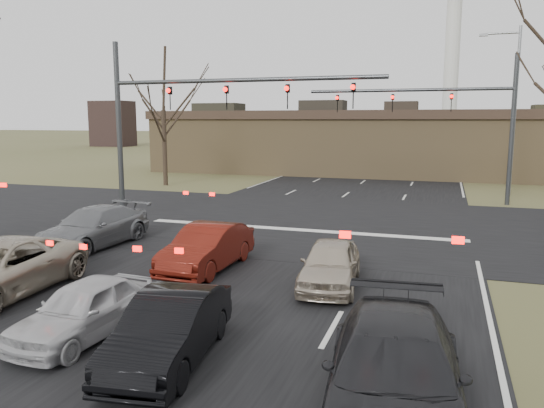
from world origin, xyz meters
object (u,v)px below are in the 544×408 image
Objects in this scene: mast_arm_far at (457,111)px; streetlight_right_far at (512,102)px; car_grey_ahead at (94,227)px; car_red_ahead at (207,248)px; car_charcoal_sedan at (394,373)px; car_black_hatch at (170,329)px; car_white_sedan at (84,309)px; building at (400,142)px; mast_arm_near at (183,108)px; car_silver_ahead at (330,264)px.

mast_arm_far is 5.12m from streetlight_right_far.
car_grey_ahead reaches higher than car_red_ahead.
car_black_hatch is at bearing 165.65° from car_charcoal_sedan.
car_grey_ahead is (-7.23, 7.45, 0.06)m from car_black_hatch.
car_black_hatch is at bearing -7.80° from car_white_sedan.
car_grey_ahead is (-8.37, -30.02, -1.96)m from building.
streetlight_right_far is (14.55, 14.00, 0.51)m from mast_arm_near.
building is 8.67× the size of car_grey_ahead.
car_white_sedan is at bearing 160.93° from car_black_hatch.
mast_arm_near is 2.89× the size of car_red_ahead.
building reaches higher than car_charcoal_sedan.
building reaches higher than car_grey_ahead.
mast_arm_far is 2.65× the size of car_red_ahead.
mast_arm_far is 1.11× the size of streetlight_right_far.
building is 8.20× the size of car_charcoal_sedan.
car_charcoal_sedan reaches higher than car_grey_ahead.
car_black_hatch reaches higher than car_silver_ahead.
mast_arm_near is (-7.23, -25.00, 2.41)m from building.
streetlight_right_far is at bearing 51.89° from mast_arm_far.
car_silver_ahead is at bearing -8.06° from car_grey_ahead.
mast_arm_near is 6.75m from car_grey_ahead.
mast_arm_near is 8.85m from car_red_ahead.
streetlight_right_far is 22.51m from car_silver_ahead.
car_silver_ahead is (1.94, 5.50, -0.01)m from car_black_hatch.
car_white_sedan is 5.51m from car_red_ahead.
streetlight_right_far is at bearing 67.56° from car_silver_ahead.
car_silver_ahead is (4.24, 5.03, 0.02)m from car_white_sedan.
car_black_hatch is (-5.32, -22.48, -4.36)m from mast_arm_far.
car_silver_ahead is at bearing -107.26° from streetlight_right_far.
car_red_ahead is (0.30, 5.50, 0.07)m from car_white_sedan.
car_silver_ahead is at bearing -40.96° from mast_arm_near.
car_white_sedan is at bearing -95.30° from building.
car_charcoal_sedan is (-1.07, -23.18, -4.27)m from mast_arm_far.
mast_arm_far reaches higher than car_silver_ahead.
mast_arm_far reaches higher than car_black_hatch.
mast_arm_far is 2.95× the size of car_silver_ahead.
car_charcoal_sedan is 9.14m from car_red_ahead.
car_charcoal_sedan is (3.11, -38.18, -1.91)m from building.
building is at bearing 105.58° from mast_arm_far.
car_white_sedan is at bearing -135.32° from car_silver_ahead.
mast_arm_far reaches higher than car_charcoal_sedan.
building is at bearing 88.39° from car_white_sedan.
car_red_ahead is (5.23, -1.48, -0.02)m from car_grey_ahead.
mast_arm_near is 11.53m from car_silver_ahead.
car_white_sedan is 8.55m from car_grey_ahead.
car_black_hatch is at bearing -41.89° from car_grey_ahead.
mast_arm_far is 2.27× the size of car_grey_ahead.
car_black_hatch is 5.83m from car_silver_ahead.
car_red_ahead is at bearing -57.85° from mast_arm_near.
car_silver_ahead is (-6.52, -20.98, -4.94)m from streetlight_right_far.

